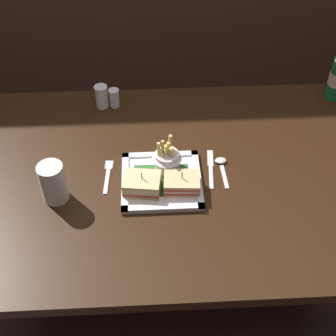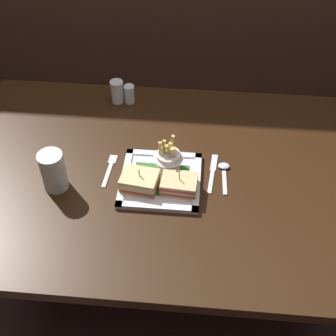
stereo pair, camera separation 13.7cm
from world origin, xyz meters
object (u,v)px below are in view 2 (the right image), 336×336
at_px(fork, 110,168).
at_px(salt_shaker, 117,93).
at_px(square_plate, 161,180).
at_px(knife, 213,171).
at_px(spoon, 224,170).
at_px(pepper_shaker, 130,95).
at_px(dining_table, 175,195).
at_px(sandwich_half_right, 179,184).
at_px(water_glass, 54,173).
at_px(sandwich_half_left, 140,181).
at_px(fries_cup, 168,158).

height_order(fork, salt_shaker, salt_shaker).
height_order(square_plate, knife, square_plate).
bearing_deg(spoon, knife, -171.19).
bearing_deg(fork, pepper_shaker, 87.89).
distance_m(dining_table, sandwich_half_right, 0.15).
relative_size(water_glass, spoon, 0.97).
bearing_deg(pepper_shaker, knife, -47.11).
distance_m(square_plate, sandwich_half_right, 0.07).
height_order(sandwich_half_left, spoon, sandwich_half_left).
bearing_deg(pepper_shaker, fries_cup, -63.21).
bearing_deg(sandwich_half_left, salt_shaker, 108.01).
bearing_deg(dining_table, square_plate, -136.04).
xyz_separation_m(square_plate, salt_shaker, (-0.19, 0.38, 0.03)).
relative_size(square_plate, spoon, 1.83).
xyz_separation_m(sandwich_half_left, fries_cup, (0.08, 0.08, 0.02)).
relative_size(sandwich_half_right, salt_shaker, 1.30).
distance_m(square_plate, spoon, 0.20).
bearing_deg(water_glass, fork, 30.44).
bearing_deg(square_plate, sandwich_half_left, -149.15).
distance_m(fries_cup, water_glass, 0.33).
bearing_deg(salt_shaker, fries_cup, -57.54).
distance_m(sandwich_half_left, water_glass, 0.25).
relative_size(dining_table, spoon, 10.72).
xyz_separation_m(fork, pepper_shaker, (0.01, 0.34, 0.03)).
height_order(sandwich_half_left, sandwich_half_right, sandwich_half_left).
bearing_deg(pepper_shaker, salt_shaker, 180.00).
xyz_separation_m(sandwich_half_right, water_glass, (-0.36, -0.01, 0.02)).
distance_m(sandwich_half_right, fries_cup, 0.09).
distance_m(fries_cup, fork, 0.19).
relative_size(knife, spoon, 1.29).
bearing_deg(pepper_shaker, sandwich_half_left, -77.58).
height_order(square_plate, fork, square_plate).
bearing_deg(square_plate, fork, 166.05).
xyz_separation_m(fries_cup, pepper_shaker, (-0.17, 0.33, -0.02)).
bearing_deg(fries_cup, salt_shaker, 122.46).
relative_size(water_glass, salt_shaker, 1.50).
xyz_separation_m(sandwich_half_right, spoon, (0.13, 0.09, -0.03)).
relative_size(spoon, pepper_shaker, 1.90).
xyz_separation_m(sandwich_half_right, pepper_shaker, (-0.20, 0.41, -0.00)).
xyz_separation_m(dining_table, salt_shaker, (-0.23, 0.34, 0.14)).
xyz_separation_m(dining_table, square_plate, (-0.04, -0.04, 0.11)).
bearing_deg(fork, square_plate, -13.95).
bearing_deg(spoon, square_plate, -162.07).
height_order(square_plate, fries_cup, fries_cup).
relative_size(sandwich_half_left, knife, 0.69).
distance_m(water_glass, pepper_shaker, 0.45).
distance_m(square_plate, fork, 0.16).
bearing_deg(sandwich_half_left, dining_table, 36.85).
relative_size(sandwich_half_left, pepper_shaker, 1.69).
relative_size(fork, spoon, 1.08).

